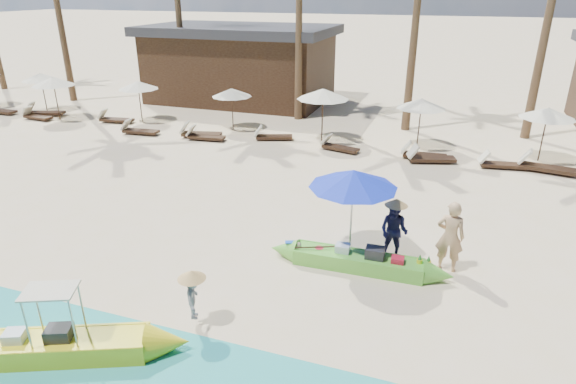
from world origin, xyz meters
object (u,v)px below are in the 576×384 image
(yellow_canoe, at_px, (50,347))
(tourist, at_px, (450,236))
(green_canoe, at_px, (358,261))
(blue_umbrella, at_px, (353,179))

(yellow_canoe, relative_size, tourist, 2.98)
(yellow_canoe, height_order, tourist, tourist)
(green_canoe, relative_size, tourist, 2.77)
(green_canoe, height_order, blue_umbrella, blue_umbrella)
(tourist, bearing_deg, green_canoe, 20.42)
(yellow_canoe, distance_m, blue_umbrella, 7.23)
(green_canoe, height_order, tourist, tourist)
(tourist, bearing_deg, yellow_canoe, 41.71)
(yellow_canoe, xyz_separation_m, blue_umbrella, (4.40, 5.43, 1.85))
(green_canoe, height_order, yellow_canoe, yellow_canoe)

